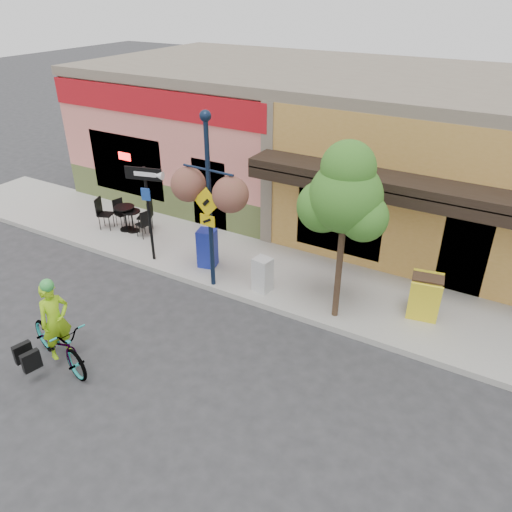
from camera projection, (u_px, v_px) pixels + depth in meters
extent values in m
plane|color=#2D2D30|center=(233.00, 313.00, 11.86)|extent=(90.00, 90.00, 0.00)
cube|color=#9E9B93|center=(273.00, 273.00, 13.33)|extent=(24.00, 3.00, 0.15)
cube|color=#A8A59E|center=(245.00, 299.00, 12.23)|extent=(24.00, 0.12, 0.15)
imported|color=maroon|center=(59.00, 342.00, 10.06)|extent=(2.17, 1.18, 1.08)
imported|color=#97D516|center=(58.00, 331.00, 9.89)|extent=(0.53, 0.68, 1.67)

